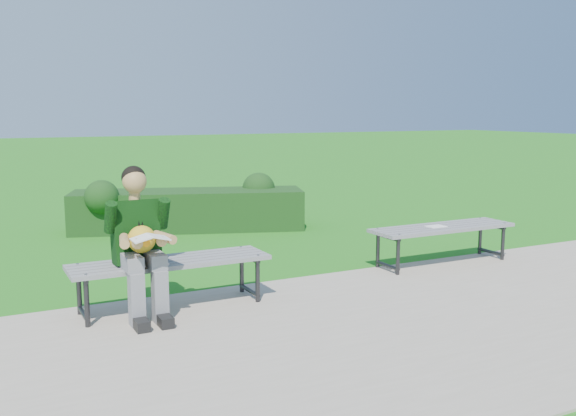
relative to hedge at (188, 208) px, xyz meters
name	(u,v)px	position (x,y,z in m)	size (l,w,h in m)	color
ground	(274,282)	(-0.18, -3.36, -0.33)	(80.00, 80.00, 0.00)	#226614
walkway	(367,331)	(-0.18, -5.11, -0.32)	(30.00, 3.50, 0.02)	#C0B3A3
hedge	(188,208)	(0.00, 0.00, 0.00)	(3.57, 1.95, 0.83)	#193D13
bench_left	(171,266)	(-1.43, -3.79, 0.08)	(1.80, 0.50, 0.46)	gray
bench_right	(442,230)	(1.92, -3.57, 0.08)	(1.80, 0.50, 0.46)	gray
seated_boy	(139,238)	(-1.73, -3.89, 0.38)	(0.56, 0.76, 1.31)	slate
paper_sheet	(436,226)	(1.82, -3.57, 0.14)	(0.22, 0.16, 0.01)	white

